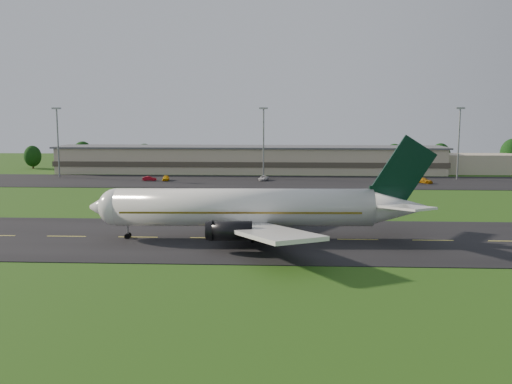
{
  "coord_description": "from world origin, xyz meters",
  "views": [
    {
      "loc": [
        11.1,
        -83.31,
        18.62
      ],
      "look_at": [
        6.49,
        8.0,
        6.0
      ],
      "focal_mm": 40.0,
      "sensor_mm": 36.0,
      "label": 1
    }
  ],
  "objects_px": {
    "light_mast_east": "(459,135)",
    "airliner": "(250,208)",
    "service_vehicle_a": "(166,178)",
    "terminal": "(270,160)",
    "light_mast_centre": "(263,134)",
    "service_vehicle_d": "(424,180)",
    "service_vehicle_c": "(263,178)",
    "service_vehicle_b": "(149,179)",
    "light_mast_west": "(58,134)"
  },
  "relations": [
    {
      "from": "light_mast_west",
      "to": "service_vehicle_b",
      "type": "bearing_deg",
      "value": -15.65
    },
    {
      "from": "terminal",
      "to": "light_mast_centre",
      "type": "relative_size",
      "value": 7.13
    },
    {
      "from": "service_vehicle_a",
      "to": "service_vehicle_d",
      "type": "xyz_separation_m",
      "value": [
        70.21,
        -2.47,
        0.02
      ]
    },
    {
      "from": "service_vehicle_d",
      "to": "service_vehicle_a",
      "type": "bearing_deg",
      "value": 130.22
    },
    {
      "from": "airliner",
      "to": "service_vehicle_c",
      "type": "bearing_deg",
      "value": 88.39
    },
    {
      "from": "terminal",
      "to": "service_vehicle_c",
      "type": "xyz_separation_m",
      "value": [
        -1.18,
        -21.67,
        -3.23
      ]
    },
    {
      "from": "light_mast_centre",
      "to": "service_vehicle_c",
      "type": "relative_size",
      "value": 4.3
    },
    {
      "from": "service_vehicle_a",
      "to": "service_vehicle_c",
      "type": "bearing_deg",
      "value": -1.32
    },
    {
      "from": "light_mast_centre",
      "to": "service_vehicle_a",
      "type": "xyz_separation_m",
      "value": [
        -26.92,
        -7.34,
        -11.92
      ]
    },
    {
      "from": "service_vehicle_b",
      "to": "service_vehicle_d",
      "type": "height_order",
      "value": "service_vehicle_d"
    },
    {
      "from": "light_mast_centre",
      "to": "service_vehicle_b",
      "type": "bearing_deg",
      "value": -165.67
    },
    {
      "from": "service_vehicle_b",
      "to": "terminal",
      "type": "bearing_deg",
      "value": -61.02
    },
    {
      "from": "service_vehicle_a",
      "to": "service_vehicle_c",
      "type": "height_order",
      "value": "service_vehicle_a"
    },
    {
      "from": "light_mast_east",
      "to": "service_vehicle_d",
      "type": "xyz_separation_m",
      "value": [
        -11.7,
        -9.81,
        -11.9
      ]
    },
    {
      "from": "light_mast_west",
      "to": "service_vehicle_b",
      "type": "relative_size",
      "value": 5.32
    },
    {
      "from": "light_mast_west",
      "to": "service_vehicle_d",
      "type": "distance_m",
      "value": 104.44
    },
    {
      "from": "light_mast_west",
      "to": "service_vehicle_a",
      "type": "bearing_deg",
      "value": -12.51
    },
    {
      "from": "service_vehicle_b",
      "to": "light_mast_east",
      "type": "bearing_deg",
      "value": -92.14
    },
    {
      "from": "airliner",
      "to": "service_vehicle_c",
      "type": "relative_size",
      "value": 10.84
    },
    {
      "from": "service_vehicle_a",
      "to": "light_mast_west",
      "type": "bearing_deg",
      "value": 162.25
    },
    {
      "from": "light_mast_east",
      "to": "service_vehicle_d",
      "type": "height_order",
      "value": "light_mast_east"
    },
    {
      "from": "service_vehicle_b",
      "to": "service_vehicle_a",
      "type": "bearing_deg",
      "value": -88.87
    },
    {
      "from": "terminal",
      "to": "service_vehicle_c",
      "type": "bearing_deg",
      "value": -93.11
    },
    {
      "from": "terminal",
      "to": "service_vehicle_c",
      "type": "relative_size",
      "value": 30.65
    },
    {
      "from": "terminal",
      "to": "light_mast_east",
      "type": "bearing_deg",
      "value": -16.8
    },
    {
      "from": "service_vehicle_a",
      "to": "airliner",
      "type": "bearing_deg",
      "value": -74.2
    },
    {
      "from": "light_mast_east",
      "to": "airliner",
      "type": "bearing_deg",
      "value": -124.03
    },
    {
      "from": "light_mast_east",
      "to": "service_vehicle_a",
      "type": "relative_size",
      "value": 4.83
    },
    {
      "from": "light_mast_west",
      "to": "light_mast_centre",
      "type": "distance_m",
      "value": 60.0
    },
    {
      "from": "service_vehicle_c",
      "to": "service_vehicle_d",
      "type": "height_order",
      "value": "service_vehicle_d"
    },
    {
      "from": "service_vehicle_a",
      "to": "terminal",
      "type": "bearing_deg",
      "value": 34.48
    },
    {
      "from": "airliner",
      "to": "light_mast_west",
      "type": "xyz_separation_m",
      "value": [
        -61.01,
        79.97,
        8.08
      ]
    },
    {
      "from": "light_mast_centre",
      "to": "service_vehicle_d",
      "type": "relative_size",
      "value": 3.99
    },
    {
      "from": "terminal",
      "to": "service_vehicle_c",
      "type": "height_order",
      "value": "terminal"
    },
    {
      "from": "terminal",
      "to": "service_vehicle_d",
      "type": "height_order",
      "value": "terminal"
    },
    {
      "from": "light_mast_east",
      "to": "service_vehicle_d",
      "type": "relative_size",
      "value": 3.99
    },
    {
      "from": "light_mast_west",
      "to": "service_vehicle_d",
      "type": "xyz_separation_m",
      "value": [
        103.3,
        -9.81,
        -11.9
      ]
    },
    {
      "from": "airliner",
      "to": "light_mast_centre",
      "type": "relative_size",
      "value": 2.52
    },
    {
      "from": "service_vehicle_c",
      "to": "airliner",
      "type": "bearing_deg",
      "value": -82.09
    },
    {
      "from": "airliner",
      "to": "terminal",
      "type": "relative_size",
      "value": 0.35
    },
    {
      "from": "airliner",
      "to": "light_mast_centre",
      "type": "bearing_deg",
      "value": 88.51
    },
    {
      "from": "airliner",
      "to": "light_mast_east",
      "type": "distance_m",
      "value": 96.82
    },
    {
      "from": "service_vehicle_c",
      "to": "service_vehicle_b",
      "type": "bearing_deg",
      "value": -168.12
    },
    {
      "from": "light_mast_centre",
      "to": "service_vehicle_c",
      "type": "xyz_separation_m",
      "value": [
        0.23,
        -5.49,
        -11.98
      ]
    },
    {
      "from": "airliner",
      "to": "light_mast_centre",
      "type": "xyz_separation_m",
      "value": [
        -1.01,
        79.97,
        8.08
      ]
    },
    {
      "from": "service_vehicle_a",
      "to": "service_vehicle_b",
      "type": "relative_size",
      "value": 1.1
    },
    {
      "from": "service_vehicle_b",
      "to": "service_vehicle_d",
      "type": "bearing_deg",
      "value": -98.82
    },
    {
      "from": "airliner",
      "to": "service_vehicle_c",
      "type": "height_order",
      "value": "airliner"
    },
    {
      "from": "light_mast_west",
      "to": "light_mast_east",
      "type": "relative_size",
      "value": 1.0
    },
    {
      "from": "airliner",
      "to": "light_mast_east",
      "type": "relative_size",
      "value": 2.52
    }
  ]
}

